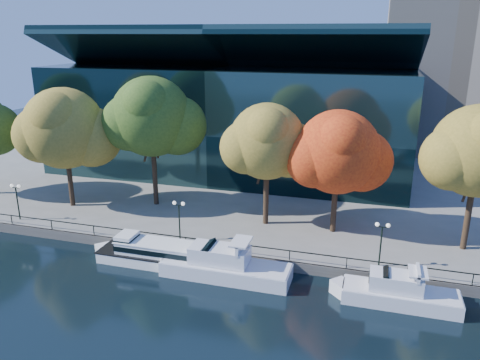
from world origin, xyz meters
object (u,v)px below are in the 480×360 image
(lamp_2, at_px, (382,234))
(cruiser_far, at_px, (395,291))
(tree_4, at_px, (339,154))
(tree_5, at_px, (480,153))
(lamp_0, at_px, (16,194))
(cruiser_near, at_px, (220,265))
(tour_boat, at_px, (161,253))
(tree_3, at_px, (268,143))
(tree_1, at_px, (65,130))
(lamp_1, at_px, (179,212))
(tree_2, at_px, (153,119))

(lamp_2, bearing_deg, cruiser_far, -72.96)
(tree_4, relative_size, tree_5, 0.92)
(cruiser_far, relative_size, lamp_0, 2.49)
(cruiser_near, distance_m, tree_4, 15.83)
(tour_boat, distance_m, tree_3, 15.22)
(tour_boat, relative_size, cruiser_near, 1.10)
(tree_1, height_order, lamp_1, tree_1)
(cruiser_far, relative_size, lamp_2, 2.49)
(tour_boat, bearing_deg, tree_5, 18.67)
(tour_boat, relative_size, lamp_2, 3.45)
(tree_3, xyz_separation_m, lamp_0, (-26.17, -6.46, -5.80))
(tree_3, relative_size, tree_4, 1.03)
(tree_5, relative_size, lamp_1, 3.38)
(tree_5, bearing_deg, tree_2, 175.13)
(lamp_0, height_order, lamp_1, same)
(tree_1, distance_m, tree_5, 42.48)
(tree_2, xyz_separation_m, tree_3, (13.84, -2.09, -1.48))
(tree_3, distance_m, lamp_0, 27.57)
(tour_boat, xyz_separation_m, cruiser_near, (5.94, -0.57, 0.01))
(cruiser_far, distance_m, lamp_0, 39.35)
(lamp_2, bearing_deg, lamp_1, 180.00)
(tour_boat, xyz_separation_m, tree_1, (-15.43, 8.78, 8.90))
(cruiser_far, xyz_separation_m, tree_3, (-12.86, 10.64, 8.74))
(cruiser_near, bearing_deg, lamp_2, 16.65)
(cruiser_far, height_order, lamp_2, lamp_2)
(tree_4, bearing_deg, cruiser_far, -61.46)
(tree_2, bearing_deg, tour_boat, -62.78)
(cruiser_far, height_order, tree_3, tree_3)
(cruiser_far, bearing_deg, tree_1, 165.15)
(tour_boat, relative_size, cruiser_far, 1.39)
(lamp_1, bearing_deg, tree_4, 23.95)
(lamp_1, bearing_deg, cruiser_near, -35.82)
(tour_boat, height_order, cruiser_near, cruiser_near)
(lamp_0, xyz_separation_m, lamp_2, (37.74, 0.00, 0.00))
(tour_boat, distance_m, lamp_0, 19.02)
(tree_4, bearing_deg, lamp_2, -55.04)
(cruiser_far, distance_m, tree_1, 38.27)
(cruiser_near, height_order, tree_4, tree_4)
(tree_3, height_order, tree_5, tree_5)
(tree_2, bearing_deg, lamp_2, -18.61)
(tree_3, relative_size, lamp_1, 3.19)
(tree_4, xyz_separation_m, lamp_1, (-14.37, -6.38, -5.21))
(tree_1, height_order, tree_4, tree_1)
(lamp_0, bearing_deg, tree_2, 34.77)
(cruiser_near, bearing_deg, tree_4, 49.50)
(cruiser_far, height_order, lamp_1, lamp_1)
(lamp_0, bearing_deg, lamp_1, 0.00)
(tree_4, height_order, tree_5, tree_5)
(cruiser_far, bearing_deg, lamp_1, 168.27)
(tree_1, xyz_separation_m, lamp_2, (34.68, -5.36, -6.04))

